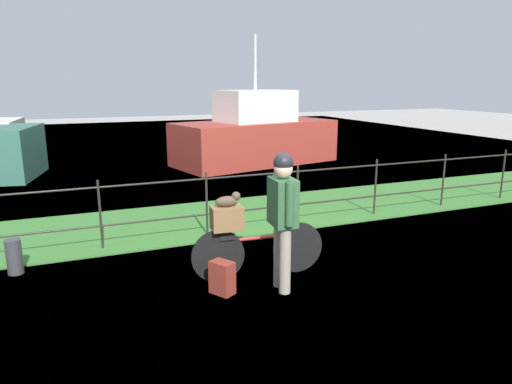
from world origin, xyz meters
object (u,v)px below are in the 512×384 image
object	(u,v)px
moored_boat_mid	(255,136)
backpack_on_paving	(222,278)
cyclist_person	(283,210)
terrier_dog	(229,200)
bicycle_main	(258,250)
wooden_crate	(227,218)
mooring_bollard	(14,257)

from	to	relation	value
moored_boat_mid	backpack_on_paving	bearing A→B (deg)	-114.58
cyclist_person	backpack_on_paving	size ratio (longest dim) A/B	4.21
terrier_dog	bicycle_main	bearing A→B (deg)	-5.12
wooden_crate	terrier_dog	distance (m)	0.23
bicycle_main	mooring_bollard	distance (m)	3.19
wooden_crate	moored_boat_mid	world-z (taller)	moored_boat_mid
bicycle_main	backpack_on_paving	bearing A→B (deg)	-152.56
cyclist_person	wooden_crate	bearing A→B (deg)	136.43
bicycle_main	wooden_crate	world-z (taller)	wooden_crate
bicycle_main	wooden_crate	size ratio (longest dim) A/B	4.52
backpack_on_paving	moored_boat_mid	xyz separation A→B (m)	(3.81, 8.32, 0.65)
cyclist_person	moored_boat_mid	distance (m)	9.03
bicycle_main	terrier_dog	distance (m)	0.79
bicycle_main	cyclist_person	bearing A→B (deg)	-74.59
cyclist_person	terrier_dog	bearing A→B (deg)	135.17
terrier_dog	moored_boat_mid	distance (m)	8.76
bicycle_main	wooden_crate	xyz separation A→B (m)	(-0.40, 0.04, 0.47)
backpack_on_paving	moored_boat_mid	world-z (taller)	moored_boat_mid
terrier_dog	mooring_bollard	distance (m)	2.95
wooden_crate	backpack_on_paving	size ratio (longest dim) A/B	0.97
wooden_crate	cyclist_person	distance (m)	0.75
moored_boat_mid	mooring_bollard	bearing A→B (deg)	-132.41
wooden_crate	backpack_on_paving	world-z (taller)	wooden_crate
bicycle_main	terrier_dog	world-z (taller)	terrier_dog
mooring_bollard	moored_boat_mid	size ratio (longest dim) A/B	0.09
wooden_crate	cyclist_person	bearing A→B (deg)	-43.57
cyclist_person	moored_boat_mid	xyz separation A→B (m)	(3.10, 8.48, -0.15)
backpack_on_paving	mooring_bollard	distance (m)	2.83
mooring_bollard	moored_boat_mid	bearing A→B (deg)	47.59
bicycle_main	wooden_crate	distance (m)	0.61
wooden_crate	mooring_bollard	size ratio (longest dim) A/B	0.82
terrier_dog	mooring_bollard	size ratio (longest dim) A/B	0.68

